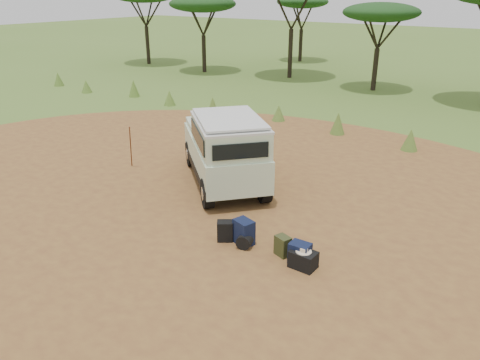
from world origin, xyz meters
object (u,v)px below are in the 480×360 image
Objects in this scene: duffel_navy at (300,254)px; hard_case at (303,260)px; safari_vehicle at (225,150)px; backpack_olive at (283,246)px; backpack_navy at (244,232)px; backpack_black at (225,231)px; walking_staff at (131,147)px.

duffel_navy is 0.18m from hard_case.
safari_vehicle is at bearing 147.78° from hard_case.
backpack_navy is at bearing -156.41° from backpack_olive.
backpack_black is at bearing -177.78° from hard_case.
backpack_navy is at bearing -74.41° from walking_staff.
backpack_olive is 0.63m from hard_case.
safari_vehicle is at bearing 150.51° from backpack_navy.
backpack_navy is at bearing 178.11° from duffel_navy.
hard_case is at bearing 13.15° from backpack_navy.
backpack_navy reaches higher than duffel_navy.
safari_vehicle is at bearing 91.39° from backpack_black.
safari_vehicle is 8.35× the size of hard_case.
duffel_navy reaches higher than hard_case.
safari_vehicle is 9.81× the size of backpack_olive.
backpack_navy is 0.99m from backpack_olive.
duffel_navy is at bearing 9.26° from backpack_olive.
safari_vehicle reaches higher than walking_staff.
walking_staff is 6.14m from backpack_navy.
hard_case is at bearing 2.41° from backpack_olive.
safari_vehicle is 3.54m from backpack_black.
safari_vehicle is 5.00m from hard_case.
safari_vehicle reaches higher than duffel_navy.
safari_vehicle is 4.40m from backpack_olive.
duffel_navy is at bearing 8.08° from safari_vehicle.
duffel_navy is at bearing 16.74° from backpack_navy.
backpack_olive is (1.43, 0.21, -0.01)m from backpack_black.
walking_staff is at bearing -176.21° from backpack_olive.
walking_staff is 2.45× the size of backpack_navy.
duffel_navy is (7.26, -1.95, -0.48)m from walking_staff.
safari_vehicle is at bearing 162.99° from backpack_olive.
hard_case is at bearing 7.99° from safari_vehicle.
backpack_black is 0.46m from backpack_navy.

